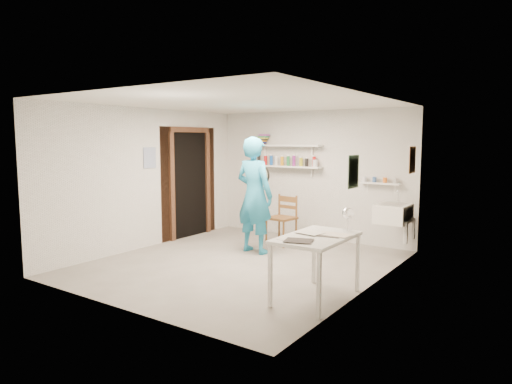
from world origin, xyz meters
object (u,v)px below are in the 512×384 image
Objects in this scene: work_table at (316,268)px; wall_clock at (261,175)px; belfast_sink at (393,213)px; desk_lamp at (348,213)px; man at (254,195)px; wooden_chair at (281,218)px.

wall_clock is at bearing 138.60° from work_table.
desk_lamp is (0.08, -2.00, 0.28)m from belfast_sink.
man is at bearing -80.55° from wall_clock.
work_table is at bearing -92.57° from belfast_sink.
wooden_chair is at bearing 139.07° from desk_lamp.
wall_clock is 2.42m from desk_lamp.
belfast_sink is 2.02m from desk_lamp.
man is at bearing -153.05° from belfast_sink.
man is 2.29m from desk_lamp.
wooden_chair reaches higher than belfast_sink.
wall_clock reaches higher than belfast_sink.
belfast_sink is at bearing -148.32° from man.
wooden_chair is (-1.90, -0.29, -0.22)m from belfast_sink.
belfast_sink is 1.75× the size of wall_clock.
belfast_sink is 4.24× the size of desk_lamp.
man reaches higher than wall_clock.
wall_clock is (-2.00, -0.79, 0.57)m from belfast_sink.
belfast_sink is 2.48m from work_table.
man is 1.68× the size of work_table.
wall_clock is 0.94m from wooden_chair.
wooden_chair is at bearing -91.91° from man.
wooden_chair is 0.85× the size of work_table.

